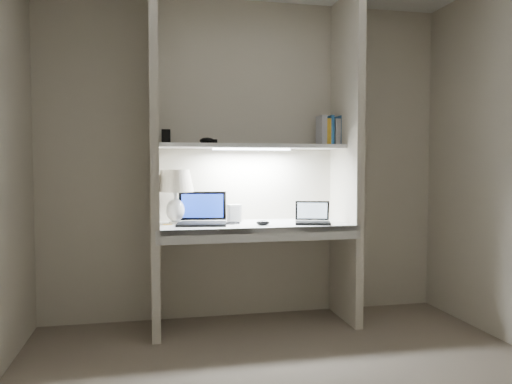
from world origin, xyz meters
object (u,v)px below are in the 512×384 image
object	(u,v)px
speaker	(234,213)
book_row	(332,131)
laptop_netbook	(312,218)
table_lamp	(175,187)
laptop_main	(202,217)

from	to	relation	value
speaker	book_row	world-z (taller)	book_row
laptop_netbook	book_row	bearing A→B (deg)	58.94
table_lamp	laptop_main	size ratio (longest dim) A/B	1.02
table_lamp	speaker	distance (m)	0.49
laptop_main	laptop_netbook	bearing A→B (deg)	-0.39
speaker	laptop_main	bearing A→B (deg)	-176.87
laptop_netbook	table_lamp	bearing A→B (deg)	-174.71
table_lamp	laptop_main	bearing A→B (deg)	-18.97
laptop_netbook	speaker	bearing A→B (deg)	174.03
book_row	laptop_netbook	bearing A→B (deg)	-137.32
table_lamp	book_row	distance (m)	1.30
laptop_main	laptop_netbook	size ratio (longest dim) A/B	1.29
table_lamp	laptop_netbook	world-z (taller)	table_lamp
laptop_netbook	book_row	xyz separation A→B (m)	(0.22, 0.20, 0.66)
speaker	laptop_netbook	bearing A→B (deg)	-40.15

